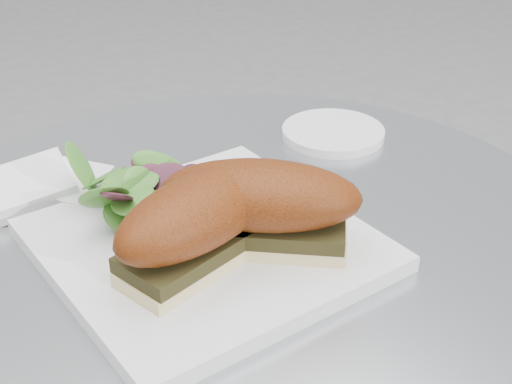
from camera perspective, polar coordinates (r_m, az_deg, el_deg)
plate at (r=0.67m, az=-4.07°, el=-4.24°), size 0.30×0.30×0.02m
sandwich_left at (r=0.61m, az=-4.64°, el=-2.32°), size 0.19×0.13×0.08m
sandwich_right at (r=0.63m, az=0.36°, el=-0.94°), size 0.19×0.17×0.08m
salad at (r=0.70m, az=-9.64°, el=0.56°), size 0.11×0.11×0.05m
napkin at (r=0.78m, az=-15.98°, el=0.01°), size 0.15×0.15×0.02m
saucer at (r=0.89m, az=6.19°, el=4.75°), size 0.13×0.13×0.01m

